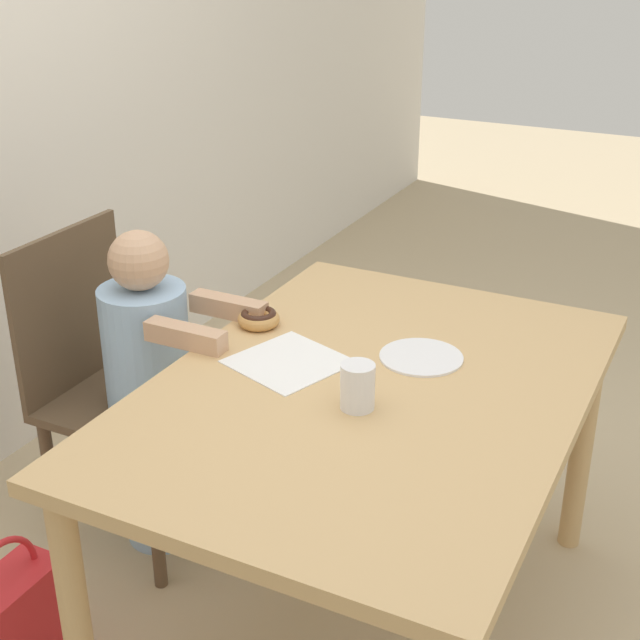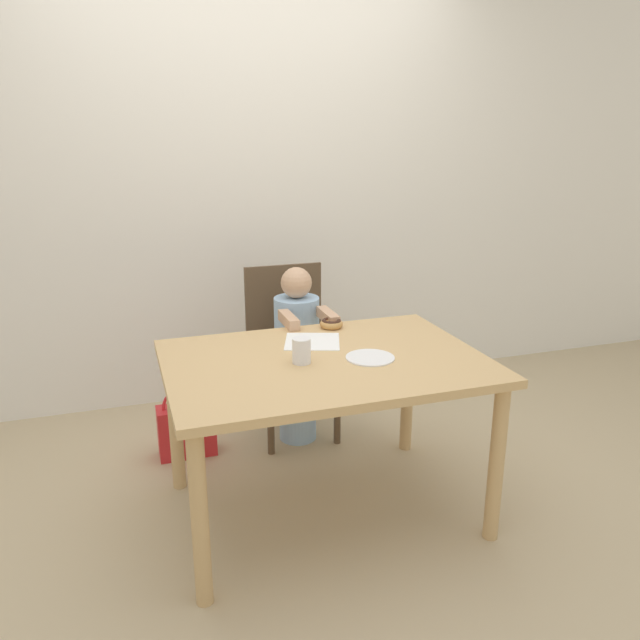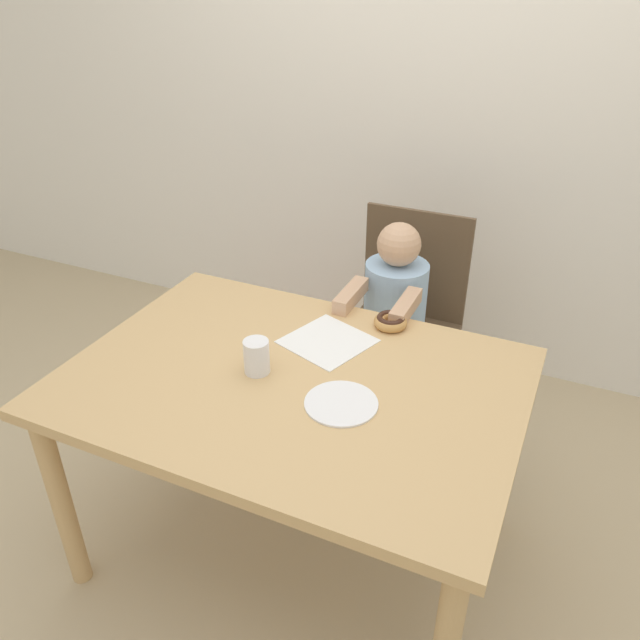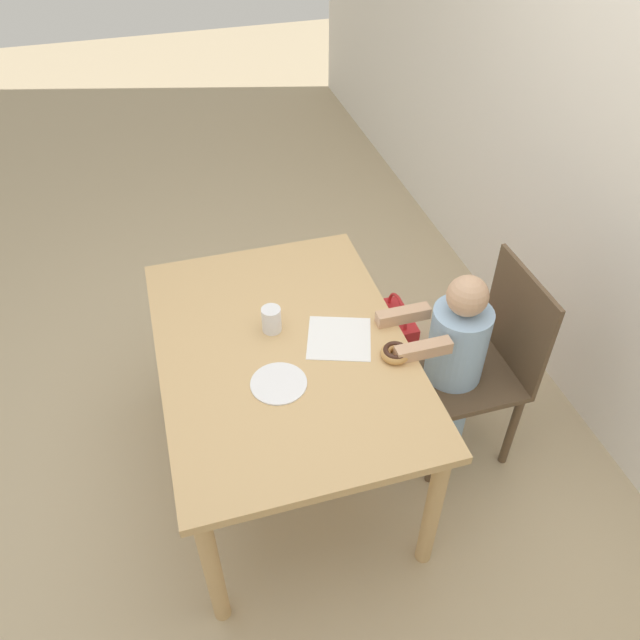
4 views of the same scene
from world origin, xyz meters
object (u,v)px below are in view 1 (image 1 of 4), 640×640
(handbag, at_px, (9,626))
(chair, at_px, (115,385))
(cup, at_px, (358,386))
(donut, at_px, (259,318))
(child_figure, at_px, (152,394))

(handbag, bearing_deg, chair, 11.12)
(handbag, relative_size, cup, 3.71)
(handbag, height_order, cup, cup)
(donut, distance_m, cup, 0.47)
(child_figure, relative_size, handbag, 2.48)
(child_figure, bearing_deg, cup, -104.96)
(chair, bearing_deg, child_figure, -90.00)
(donut, bearing_deg, child_figure, 105.14)
(chair, height_order, child_figure, child_figure)
(chair, height_order, cup, chair)
(chair, xyz_separation_m, donut, (0.08, -0.42, 0.26))
(cup, bearing_deg, handbag, 119.68)
(cup, bearing_deg, donut, 56.13)
(chair, bearing_deg, cup, -102.74)
(child_figure, xyz_separation_m, cup, (-0.18, -0.69, 0.28))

